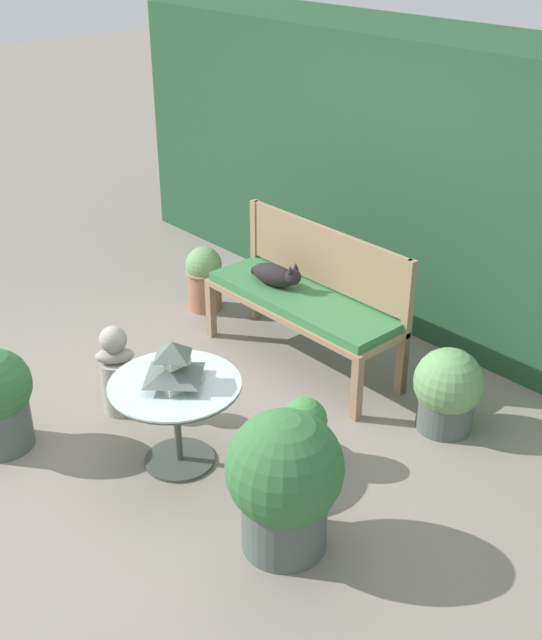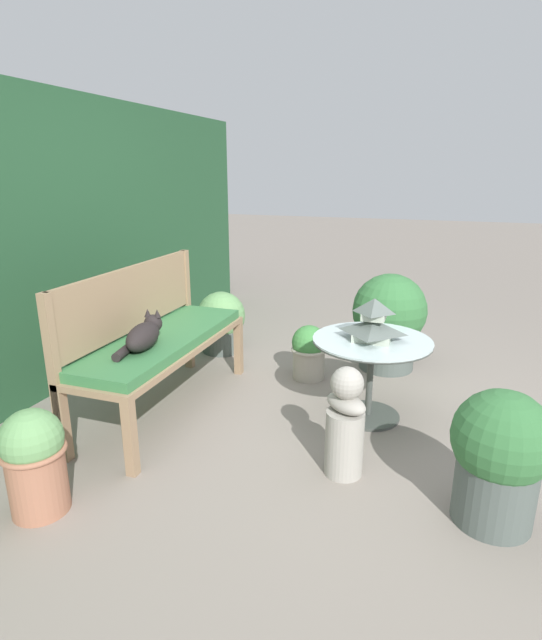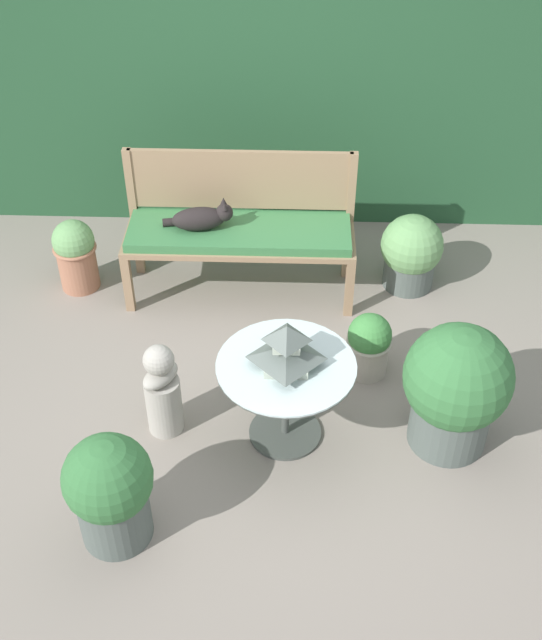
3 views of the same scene
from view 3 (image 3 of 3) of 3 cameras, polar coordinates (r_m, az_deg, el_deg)
name	(u,v)px [view 3 (image 3 of 3)]	position (r m, az deg, el deg)	size (l,w,h in m)	color
ground	(244,397)	(5.07, -1.95, -5.48)	(30.00, 30.00, 0.00)	gray
foliage_hedge_back	(260,63)	(6.60, -0.76, 17.81)	(6.40, 1.09, 2.21)	#234C2D
garden_bench	(239,237)	(5.58, -2.26, 5.93)	(1.60, 0.52, 0.55)	#937556
bench_backrest	(241,187)	(5.65, -2.17, 9.42)	(1.60, 0.06, 1.01)	#937556
cat	(202,218)	(5.51, -4.95, 7.25)	(0.49, 0.22, 0.21)	black
patio_table	(286,380)	(4.53, 1.07, -4.27)	(0.79, 0.79, 0.57)	#424742
pagoda_birdhouse	(287,349)	(4.37, 1.11, -2.06)	(0.33, 0.33, 0.28)	#B2BCA8
garden_bust	(162,391)	(4.71, -7.73, -5.05)	(0.26, 0.29, 0.64)	#A39E93
potted_plant_table_near	(76,253)	(5.92, -13.73, 4.63)	(0.31, 0.31, 0.55)	#9E664C
potted_plant_path_edge	(411,252)	(5.85, 9.93, 4.76)	(0.45, 0.45, 0.57)	#4C5651
potted_plant_patio_mid	(456,388)	(4.63, 13.01, -4.70)	(0.62, 0.62, 0.82)	#4C5651
potted_plant_hedge_corner	(110,490)	(4.21, -11.38, -11.75)	(0.46, 0.46, 0.68)	#4C5651
potted_plant_bench_left	(369,344)	(5.11, 6.97, -1.70)	(0.29, 0.29, 0.45)	#ADA393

